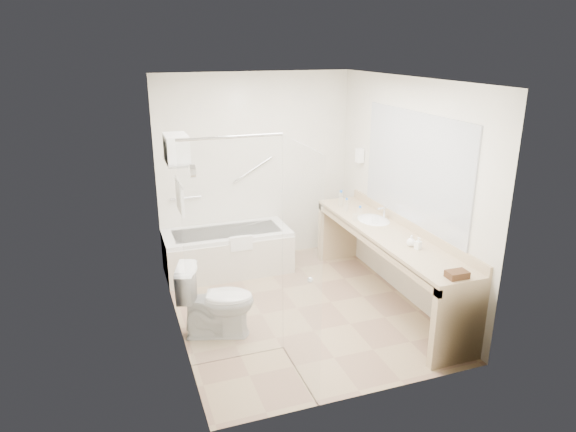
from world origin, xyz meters
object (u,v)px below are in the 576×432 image
object	(u,v)px
vanity_counter	(387,249)
water_bottle_left	(360,214)
bathtub	(228,251)
toilet	(216,301)
amenity_basket	(457,274)

from	to	relation	value
vanity_counter	water_bottle_left	world-z (taller)	water_bottle_left
bathtub	vanity_counter	size ratio (longest dim) A/B	0.59
bathtub	toilet	bearing A→B (deg)	-107.03
vanity_counter	water_bottle_left	bearing A→B (deg)	106.00
amenity_basket	vanity_counter	bearing A→B (deg)	88.85
toilet	bathtub	bearing A→B (deg)	-0.11
vanity_counter	amenity_basket	xyz separation A→B (m)	(-0.03, -1.25, 0.24)
toilet	water_bottle_left	world-z (taller)	water_bottle_left
water_bottle_left	amenity_basket	bearing A→B (deg)	-86.51
vanity_counter	toilet	bearing A→B (deg)	-177.65
bathtub	water_bottle_left	bearing A→B (deg)	-33.99
vanity_counter	amenity_basket	size ratio (longest dim) A/B	14.15
vanity_counter	bathtub	bearing A→B (deg)	137.65
bathtub	water_bottle_left	distance (m)	1.81
toilet	amenity_basket	xyz separation A→B (m)	(1.95, -1.17, 0.51)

